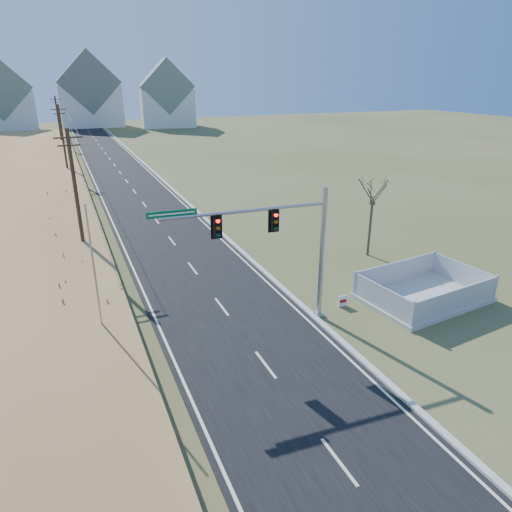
{
  "coord_description": "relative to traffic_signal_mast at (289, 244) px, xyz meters",
  "views": [
    {
      "loc": [
        -7.13,
        -17.66,
        12.05
      ],
      "look_at": [
        1.49,
        2.59,
        3.4
      ],
      "focal_mm": 32.0,
      "sensor_mm": 36.0,
      "label": 1
    }
  ],
  "objects": [
    {
      "name": "fence_enclosure",
      "position": [
        8.43,
        -0.73,
        -4.07
      ],
      "size": [
        7.38,
        5.44,
        1.58
      ],
      "rotation": [
        0.0,
        0.0,
        0.11
      ],
      "color": "#B7B5AD",
      "rests_on": "ground"
    },
    {
      "name": "traffic_signal_mast",
      "position": [
        0.0,
        0.0,
        0.0
      ],
      "size": [
        8.91,
        0.84,
        7.1
      ],
      "rotation": [
        0.0,
        0.0,
        -0.06
      ],
      "color": "#9EA0A5",
      "rests_on": "ground"
    },
    {
      "name": "utility_pole_far",
      "position": [
        -9.14,
        73.86,
        0.31
      ],
      "size": [
        1.8,
        0.26,
        9.0
      ],
      "color": "#422D1E",
      "rests_on": "ground"
    },
    {
      "name": "utility_pole_mid",
      "position": [
        -9.14,
        43.86,
        0.31
      ],
      "size": [
        1.8,
        0.26,
        9.0
      ],
      "color": "#422D1E",
      "rests_on": "ground"
    },
    {
      "name": "condo_ne",
      "position": [
        17.36,
        102.86,
        2.47
      ],
      "size": [
        14.12,
        10.51,
        16.52
      ],
      "rotation": [
        0.0,
        0.0,
        -0.1
      ],
      "color": "white",
      "rests_on": "ground"
    },
    {
      "name": "road",
      "position": [
        -2.64,
        48.86,
        -4.34
      ],
      "size": [
        8.0,
        180.0,
        0.06
      ],
      "primitive_type": "cube",
      "color": "black",
      "rests_on": "ground"
    },
    {
      "name": "ground",
      "position": [
        -2.64,
        -1.14,
        -4.37
      ],
      "size": [
        260.0,
        260.0,
        0.0
      ],
      "primitive_type": "plane",
      "color": "#434D25",
      "rests_on": "ground"
    },
    {
      "name": "open_sign",
      "position": [
        3.69,
        0.34,
        -4.03
      ],
      "size": [
        0.52,
        0.08,
        0.64
      ],
      "rotation": [
        0.0,
        0.0,
        -0.03
      ],
      "color": "white",
      "rests_on": "ground"
    },
    {
      "name": "condo_n",
      "position": [
        -0.64,
        110.86,
        3.24
      ],
      "size": [
        15.27,
        10.2,
        18.54
      ],
      "color": "white",
      "rests_on": "ground"
    },
    {
      "name": "condo_nnw",
      "position": [
        -20.64,
        106.86,
        2.57
      ],
      "size": [
        14.93,
        11.17,
        17.03
      ],
      "rotation": [
        0.0,
        0.0,
        0.07
      ],
      "color": "white",
      "rests_on": "ground"
    },
    {
      "name": "curb",
      "position": [
        1.51,
        48.86,
        -4.28
      ],
      "size": [
        0.3,
        180.0,
        0.18
      ],
      "primitive_type": "cube",
      "color": "#B2AFA8",
      "rests_on": "ground"
    },
    {
      "name": "flagpole",
      "position": [
        -9.1,
        1.24,
        -1.54
      ],
      "size": [
        0.32,
        0.32,
        7.09
      ],
      "color": "#B7B5AD",
      "rests_on": "ground"
    },
    {
      "name": "utility_pole_near",
      "position": [
        -9.14,
        13.86,
        0.31
      ],
      "size": [
        1.8,
        0.26,
        9.0
      ],
      "color": "#422D1E",
      "rests_on": "ground"
    },
    {
      "name": "bare_tree",
      "position": [
        9.78,
        6.43,
        0.46
      ],
      "size": [
        2.26,
        2.26,
        6.0
      ],
      "color": "#4C3F33",
      "rests_on": "ground"
    }
  ]
}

